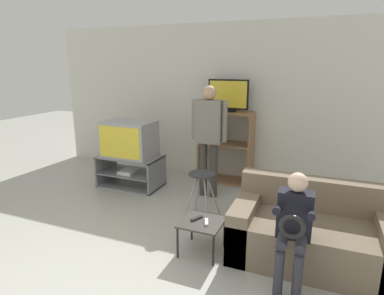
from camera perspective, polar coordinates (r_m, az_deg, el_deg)
wall_back at (r=5.57m, az=4.87°, el=8.01°), size 6.40×0.06×2.60m
tv_stand at (r=5.33m, az=-10.85°, el=-4.15°), size 1.00×0.58×0.50m
television_main at (r=5.20m, az=-11.11°, el=1.52°), size 0.79×0.56×0.57m
media_shelf at (r=5.37m, az=6.00°, el=0.20°), size 0.88×0.42×1.19m
television_flat at (r=5.25m, az=6.43°, el=9.03°), size 0.66×0.20×0.51m
folding_stool at (r=4.05m, az=1.75°, el=-6.18°), size 0.38×0.45×0.62m
snack_table at (r=3.42m, az=1.76°, el=-13.57°), size 0.43×0.43×0.36m
remote_control_black at (r=3.43m, az=0.85°, el=-12.49°), size 0.10×0.14×0.02m
remote_control_white at (r=3.36m, az=2.59°, el=-13.09°), size 0.08×0.15×0.02m
couch at (r=3.54m, az=20.45°, el=-14.18°), size 1.55×0.85×0.77m
person_standing_adult at (r=4.63m, az=3.04°, el=2.97°), size 0.53×0.20×1.64m
person_seated_child at (r=2.97m, az=17.66°, el=-12.52°), size 0.33×0.43×1.03m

